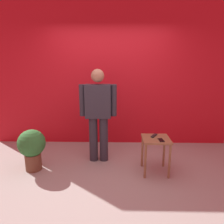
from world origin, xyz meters
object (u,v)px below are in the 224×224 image
side_table (156,145)px  cell_phone (161,140)px  standing_person (98,111)px  tv_remote (154,136)px  potted_plant (32,146)px

side_table → cell_phone: 0.16m
standing_person → tv_remote: 1.03m
standing_person → cell_phone: (1.00, -0.50, -0.33)m
cell_phone → potted_plant: size_ratio=0.21×
side_table → tv_remote: tv_remote is taller
cell_phone → potted_plant: potted_plant is taller
side_table → standing_person: bearing=156.7°
tv_remote → potted_plant: size_ratio=0.25×
tv_remote → standing_person: bearing=-167.0°
side_table → tv_remote: (-0.02, 0.09, 0.13)m
cell_phone → tv_remote: size_ratio=0.85×
side_table → potted_plant: (-1.99, 0.04, -0.06)m
cell_phone → potted_plant: 2.06m
cell_phone → tv_remote: tv_remote is taller
side_table → potted_plant: 1.99m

